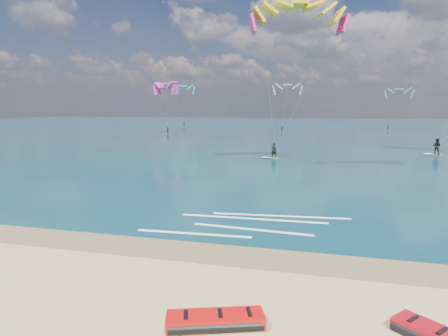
# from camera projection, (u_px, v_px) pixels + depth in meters

# --- Properties ---
(ground) EXTENTS (320.00, 320.00, 0.00)m
(ground) POSITION_uv_depth(u_px,v_px,m) (284.00, 152.00, 51.55)
(ground) COLOR tan
(ground) RESTS_ON ground
(wet_sand_strip) EXTENTS (320.00, 2.40, 0.01)m
(wet_sand_strip) POSITION_uv_depth(u_px,v_px,m) (183.00, 250.00, 16.18)
(wet_sand_strip) COLOR brown
(wet_sand_strip) RESTS_ON ground
(sea) EXTENTS (320.00, 200.00, 0.04)m
(sea) POSITION_uv_depth(u_px,v_px,m) (309.00, 128.00, 112.73)
(sea) COLOR #0B2E3D
(sea) RESTS_ON ground
(packed_kite_left) EXTENTS (2.99, 1.97, 0.40)m
(packed_kite_left) POSITION_uv_depth(u_px,v_px,m) (215.00, 326.00, 10.56)
(packed_kite_left) COLOR red
(packed_kite_left) RESTS_ON ground
(kitesurfer_main) EXTENTS (10.54, 10.01, 16.47)m
(kitesurfer_main) POSITION_uv_depth(u_px,v_px,m) (285.00, 81.00, 39.80)
(kitesurfer_main) COLOR #9DCD18
(kitesurfer_main) RESTS_ON sea
(shoreline_foam) EXTENTS (9.77, 4.74, 0.01)m
(shoreline_foam) POSITION_uv_depth(u_px,v_px,m) (250.00, 223.00, 19.81)
(shoreline_foam) COLOR white
(shoreline_foam) RESTS_ON ground
(distant_kites) EXTENTS (73.11, 29.71, 11.46)m
(distant_kites) POSITION_uv_depth(u_px,v_px,m) (290.00, 110.00, 89.85)
(distant_kites) COLOR #919599
(distant_kites) RESTS_ON ground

